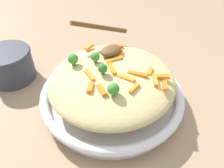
# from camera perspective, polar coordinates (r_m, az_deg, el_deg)

# --- Properties ---
(ground_plane) EXTENTS (2.40, 2.40, 0.00)m
(ground_plane) POSITION_cam_1_polar(r_m,az_deg,el_deg) (0.56, 0.00, -4.89)
(ground_plane) COLOR #9E7F60
(serving_bowl) EXTENTS (0.35, 0.35, 0.05)m
(serving_bowl) POSITION_cam_1_polar(r_m,az_deg,el_deg) (0.55, 0.00, -3.00)
(serving_bowl) COLOR silver
(serving_bowl) RESTS_ON ground_plane
(pasta_mound) EXTENTS (0.30, 0.29, 0.06)m
(pasta_mound) POSITION_cam_1_polar(r_m,az_deg,el_deg) (0.51, 0.00, 0.91)
(pasta_mound) COLOR #D1BA7A
(pasta_mound) RESTS_ON serving_bowl
(carrot_piece_0) EXTENTS (0.03, 0.02, 0.01)m
(carrot_piece_0) POSITION_cam_1_polar(r_m,az_deg,el_deg) (0.47, 13.43, -0.43)
(carrot_piece_0) COLOR orange
(carrot_piece_0) RESTS_ON pasta_mound
(carrot_piece_1) EXTENTS (0.01, 0.04, 0.01)m
(carrot_piece_1) POSITION_cam_1_polar(r_m,az_deg,el_deg) (0.48, -5.83, 2.21)
(carrot_piece_1) COLOR orange
(carrot_piece_1) RESTS_ON pasta_mound
(carrot_piece_2) EXTENTS (0.02, 0.03, 0.01)m
(carrot_piece_2) POSITION_cam_1_polar(r_m,az_deg,el_deg) (0.44, -2.68, -1.53)
(carrot_piece_2) COLOR orange
(carrot_piece_2) RESTS_ON pasta_mound
(carrot_piece_3) EXTENTS (0.03, 0.02, 0.01)m
(carrot_piece_3) POSITION_cam_1_polar(r_m,az_deg,el_deg) (0.58, -5.94, 9.54)
(carrot_piece_3) COLOR orange
(carrot_piece_3) RESTS_ON pasta_mound
(carrot_piece_4) EXTENTS (0.02, 0.04, 0.01)m
(carrot_piece_4) POSITION_cam_1_polar(r_m,az_deg,el_deg) (0.49, 0.09, 3.96)
(carrot_piece_4) COLOR orange
(carrot_piece_4) RESTS_ON pasta_mound
(carrot_piece_5) EXTENTS (0.03, 0.01, 0.01)m
(carrot_piece_5) POSITION_cam_1_polar(r_m,az_deg,el_deg) (0.45, 5.60, -1.19)
(carrot_piece_5) COLOR orange
(carrot_piece_5) RESTS_ON pasta_mound
(carrot_piece_6) EXTENTS (0.03, 0.04, 0.01)m
(carrot_piece_6) POSITION_cam_1_polar(r_m,az_deg,el_deg) (0.48, 6.56, 2.56)
(carrot_piece_6) COLOR orange
(carrot_piece_6) RESTS_ON pasta_mound
(carrot_piece_7) EXTENTS (0.04, 0.01, 0.01)m
(carrot_piece_7) POSITION_cam_1_polar(r_m,az_deg,el_deg) (0.52, 0.56, 6.33)
(carrot_piece_7) COLOR orange
(carrot_piece_7) RESTS_ON pasta_mound
(carrot_piece_8) EXTENTS (0.03, 0.03, 0.01)m
(carrot_piece_8) POSITION_cam_1_polar(r_m,az_deg,el_deg) (0.49, 12.64, 1.91)
(carrot_piece_8) COLOR orange
(carrot_piece_8) RESTS_ON pasta_mound
(carrot_piece_9) EXTENTS (0.03, 0.02, 0.01)m
(carrot_piece_9) POSITION_cam_1_polar(r_m,az_deg,el_deg) (0.50, 9.71, 3.19)
(carrot_piece_9) COLOR orange
(carrot_piece_9) RESTS_ON pasta_mound
(carrot_piece_10) EXTENTS (0.03, 0.03, 0.01)m
(carrot_piece_10) POSITION_cam_1_polar(r_m,az_deg,el_deg) (0.45, -5.60, -0.93)
(carrot_piece_10) COLOR orange
(carrot_piece_10) RESTS_ON pasta_mound
(carrot_piece_11) EXTENTS (0.03, 0.03, 0.01)m
(carrot_piece_11) POSITION_cam_1_polar(r_m,az_deg,el_deg) (0.48, 11.09, 0.98)
(carrot_piece_11) COLOR orange
(carrot_piece_11) RESTS_ON pasta_mound
(carrot_piece_12) EXTENTS (0.03, 0.04, 0.01)m
(carrot_piece_12) POSITION_cam_1_polar(r_m,az_deg,el_deg) (0.47, 3.66, 1.61)
(carrot_piece_12) COLOR orange
(carrot_piece_12) RESTS_ON pasta_mound
(carrot_piece_13) EXTENTS (0.02, 0.02, 0.01)m
(carrot_piece_13) POSITION_cam_1_polar(r_m,az_deg,el_deg) (0.58, 1.65, 9.79)
(carrot_piece_13) COLOR orange
(carrot_piece_13) RESTS_ON pasta_mound
(carrot_piece_14) EXTENTS (0.02, 0.04, 0.01)m
(carrot_piece_14) POSITION_cam_1_polar(r_m,az_deg,el_deg) (0.54, -0.22, 7.52)
(carrot_piece_14) COLOR orange
(carrot_piece_14) RESTS_ON pasta_mound
(carrot_piece_15) EXTENTS (0.04, 0.03, 0.01)m
(carrot_piece_15) POSITION_cam_1_polar(r_m,az_deg,el_deg) (0.54, 2.10, 7.69)
(carrot_piece_15) COLOR orange
(carrot_piece_15) RESTS_ON pasta_mound
(broccoli_floret_0) EXTENTS (0.02, 0.02, 0.03)m
(broccoli_floret_0) POSITION_cam_1_polar(r_m,az_deg,el_deg) (0.51, -4.34, 6.98)
(broccoli_floret_0) COLOR #377928
(broccoli_floret_0) RESTS_ON pasta_mound
(broccoli_floret_1) EXTENTS (0.02, 0.02, 0.03)m
(broccoli_floret_1) POSITION_cam_1_polar(r_m,az_deg,el_deg) (0.51, -10.03, 6.34)
(broccoli_floret_1) COLOR #377928
(broccoli_floret_1) RESTS_ON pasta_mound
(broccoli_floret_2) EXTENTS (0.02, 0.02, 0.03)m
(broccoli_floret_2) POSITION_cam_1_polar(r_m,az_deg,el_deg) (0.47, -2.42, 4.02)
(broccoli_floret_2) COLOR #296820
(broccoli_floret_2) RESTS_ON pasta_mound
(broccoli_floret_3) EXTENTS (0.02, 0.02, 0.03)m
(broccoli_floret_3) POSITION_cam_1_polar(r_m,az_deg,el_deg) (0.43, 0.34, -1.29)
(broccoli_floret_3) COLOR #377928
(broccoli_floret_3) RESTS_ON pasta_mound
(serving_spoon) EXTENTS (0.15, 0.12, 0.07)m
(serving_spoon) POSITION_cam_1_polar(r_m,az_deg,el_deg) (0.55, -1.31, 10.82)
(serving_spoon) COLOR brown
(serving_spoon) RESTS_ON pasta_mound
(companion_bowl) EXTENTS (0.13, 0.13, 0.09)m
(companion_bowl) POSITION_cam_1_polar(r_m,az_deg,el_deg) (0.67, -25.00, 4.77)
(companion_bowl) COLOR #333842
(companion_bowl) RESTS_ON ground_plane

